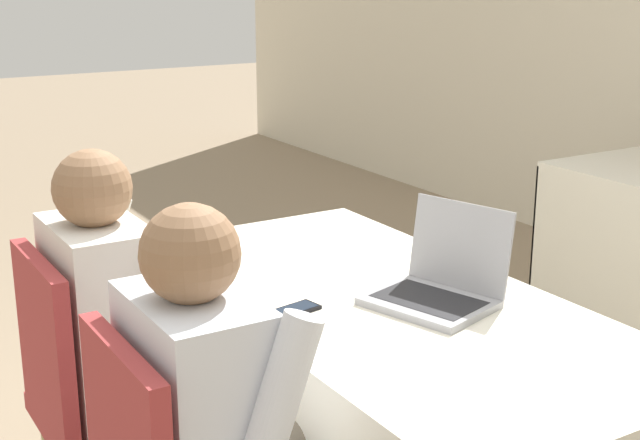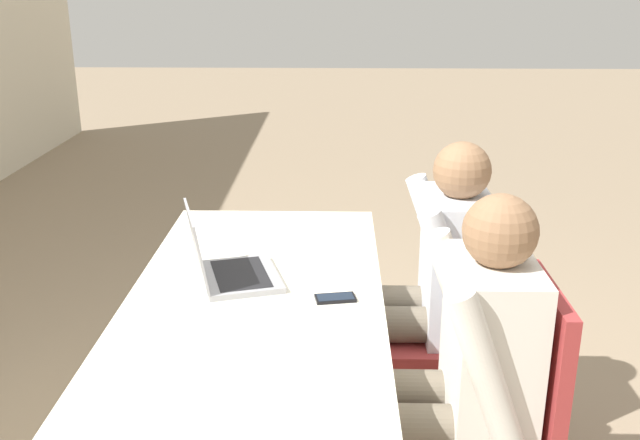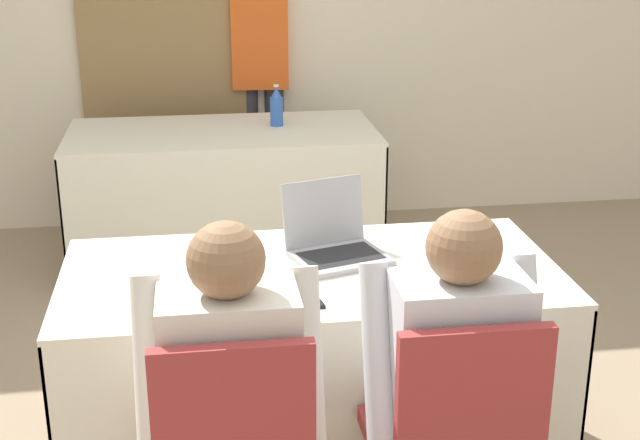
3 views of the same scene
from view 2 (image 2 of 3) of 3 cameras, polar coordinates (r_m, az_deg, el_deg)
conference_table_near at (r=2.38m, az=-5.03°, el=-9.87°), size 1.67×0.81×0.76m
laptop at (r=2.38m, az=-7.40°, el=-3.77°), size 0.37×0.36×0.25m
cell_phone at (r=2.24m, az=1.24°, el=-6.26°), size 0.09×0.14×0.01m
paper_beside_laptop at (r=2.51m, az=0.52°, el=-3.52°), size 0.26×0.33×0.00m
paper_centre_table at (r=2.88m, az=-6.94°, el=-0.69°), size 0.31×0.35×0.00m
paper_left_edge at (r=1.80m, az=-7.71°, el=-13.53°), size 0.25×0.32×0.00m
chair_near_left at (r=2.18m, az=13.68°, el=-15.02°), size 0.44×0.44×0.92m
chair_near_right at (r=2.70m, az=11.08°, el=-7.80°), size 0.44×0.44×0.92m
person_checkered_shirt at (r=2.08m, az=11.16°, el=-11.49°), size 0.50×0.52×1.18m
person_white_shirt at (r=2.62m, az=9.04°, el=-4.71°), size 0.50×0.52×1.18m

